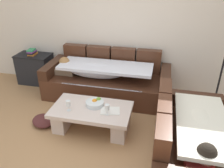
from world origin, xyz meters
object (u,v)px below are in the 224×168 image
(wine_glass_near_left, at_px, (68,104))
(floor_lamp, at_px, (224,48))
(side_cabinet, at_px, (35,69))
(open_magazine, at_px, (110,111))
(fruit_bowl, at_px, (95,103))
(couch_near_window, at_px, (190,144))
(book_stack_on_cabinet, at_px, (32,52))
(crumpled_garment, at_px, (43,121))
(wine_glass_near_right, at_px, (107,108))
(couch_along_wall, at_px, (105,80))
(coffee_table, at_px, (92,116))

(wine_glass_near_left, relative_size, floor_lamp, 0.09)
(side_cabinet, bearing_deg, open_magazine, -33.47)
(open_magazine, xyz_separation_m, floor_lamp, (1.63, 1.11, 0.73))
(fruit_bowl, height_order, open_magazine, fruit_bowl)
(couch_near_window, relative_size, book_stack_on_cabinet, 7.68)
(couch_near_window, xyz_separation_m, floor_lamp, (0.52, 1.51, 0.78))
(crumpled_garment, bearing_deg, open_magazine, 2.83)
(open_magazine, bearing_deg, side_cabinet, 134.86)
(wine_glass_near_right, bearing_deg, couch_near_window, -15.48)
(open_magazine, relative_size, book_stack_on_cabinet, 1.25)
(couch_along_wall, relative_size, open_magazine, 8.37)
(wine_glass_near_right, relative_size, book_stack_on_cabinet, 0.74)
(couch_near_window, bearing_deg, book_stack_on_cabinet, 61.12)
(couch_near_window, bearing_deg, crumpled_garment, 80.96)
(coffee_table, xyz_separation_m, wine_glass_near_right, (0.27, -0.11, 0.26))
(coffee_table, distance_m, wine_glass_near_left, 0.42)
(crumpled_garment, bearing_deg, floor_lamp, 22.99)
(floor_lamp, bearing_deg, crumpled_garment, -157.01)
(coffee_table, relative_size, side_cabinet, 1.67)
(wine_glass_near_right, bearing_deg, floor_lamp, 36.01)
(book_stack_on_cabinet, distance_m, crumpled_garment, 1.74)
(wine_glass_near_right, relative_size, side_cabinet, 0.23)
(wine_glass_near_left, bearing_deg, crumpled_garment, 172.60)
(couch_near_window, relative_size, fruit_bowl, 6.15)
(wine_glass_near_left, xyz_separation_m, floor_lamp, (2.23, 1.23, 0.62))
(coffee_table, height_order, open_magazine, open_magazine)
(side_cabinet, distance_m, floor_lamp, 3.69)
(book_stack_on_cabinet, distance_m, floor_lamp, 3.64)
(wine_glass_near_left, height_order, open_magazine, wine_glass_near_left)
(side_cabinet, height_order, floor_lamp, floor_lamp)
(wine_glass_near_left, bearing_deg, book_stack_on_cabinet, 134.26)
(coffee_table, bearing_deg, couch_near_window, -16.76)
(fruit_bowl, distance_m, crumpled_garment, 0.93)
(couch_along_wall, distance_m, couch_near_window, 2.09)
(side_cabinet, xyz_separation_m, crumpled_garment, (0.87, -1.36, -0.26))
(couch_along_wall, bearing_deg, book_stack_on_cabinet, 172.19)
(open_magazine, xyz_separation_m, side_cabinet, (-1.97, 1.30, -0.06))
(open_magazine, distance_m, side_cabinet, 2.37)
(fruit_bowl, xyz_separation_m, wine_glass_near_right, (0.24, -0.20, 0.08))
(floor_lamp, distance_m, crumpled_garment, 3.15)
(crumpled_garment, bearing_deg, fruit_bowl, 10.79)
(wine_glass_near_right, bearing_deg, side_cabinet, 144.36)
(wine_glass_near_left, bearing_deg, open_magazine, 11.30)
(couch_along_wall, bearing_deg, wine_glass_near_left, -101.54)
(wine_glass_near_left, distance_m, side_cabinet, 1.98)
(couch_near_window, relative_size, open_magazine, 6.15)
(coffee_table, xyz_separation_m, floor_lamp, (1.92, 1.09, 0.88))
(fruit_bowl, height_order, crumpled_garment, fruit_bowl)
(side_cabinet, relative_size, floor_lamp, 0.37)
(open_magazine, height_order, book_stack_on_cabinet, book_stack_on_cabinet)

